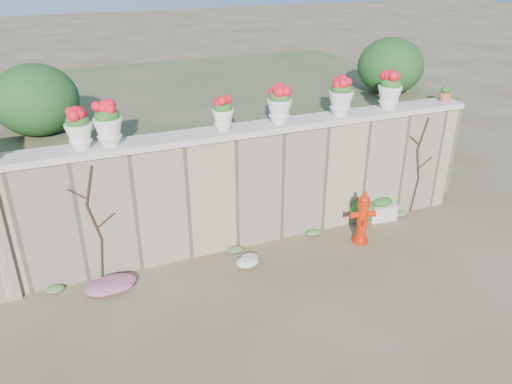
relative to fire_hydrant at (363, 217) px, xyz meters
name	(u,v)px	position (x,y,z in m)	size (l,w,h in m)	color
ground	(302,296)	(-1.65, -0.98, -0.50)	(80.00, 80.00, 0.00)	brown
stone_wall	(256,187)	(-1.65, 0.82, 0.50)	(8.00, 0.40, 2.00)	gray
wall_cap	(256,129)	(-1.65, 0.82, 1.55)	(8.10, 0.52, 0.10)	beige
raised_fill	(202,131)	(-1.65, 4.02, 0.50)	(9.00, 6.00, 2.00)	#384C23
back_shrub_left	(36,100)	(-4.85, 2.02, 2.05)	(1.30, 1.30, 1.10)	#143814
back_shrub_right	(390,66)	(1.75, 2.02, 2.05)	(1.30, 1.30, 1.10)	#143814
vine_left	(95,223)	(-4.32, 0.60, 0.49)	(0.60, 0.04, 1.91)	black
vine_right	(418,165)	(1.58, 0.60, 0.49)	(0.60, 0.04, 1.91)	black
fire_hydrant	(363,217)	(0.00, 0.00, 0.00)	(0.43, 0.30, 0.99)	red
planter_box	(381,209)	(0.82, 0.57, -0.29)	(0.56, 0.37, 0.44)	beige
green_shrub	(367,207)	(0.49, 0.57, -0.17)	(0.68, 0.61, 0.64)	#1E5119
magenta_clump	(108,286)	(-4.30, 0.20, -0.39)	(0.82, 0.55, 0.22)	#BF268A
white_flowers	(247,259)	(-2.10, 0.10, -0.40)	(0.53, 0.42, 0.19)	white
urn_pot_0	(79,129)	(-4.33, 0.82, 1.90)	(0.38, 0.38, 0.59)	silver
urn_pot_1	(108,124)	(-3.93, 0.82, 1.92)	(0.41, 0.41, 0.64)	silver
urn_pot_2	(223,114)	(-2.20, 0.82, 1.87)	(0.34, 0.34, 0.53)	silver
urn_pot_3	(280,104)	(-1.24, 0.82, 1.92)	(0.40, 0.40, 0.63)	silver
urn_pot_4	(341,96)	(-0.10, 0.82, 1.93)	(0.42, 0.42, 0.66)	silver
urn_pot_5	(390,91)	(0.89, 0.82, 1.93)	(0.42, 0.42, 0.65)	silver
terracotta_pot	(445,95)	(2.15, 0.82, 1.73)	(0.23, 0.23, 0.27)	#BA5939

